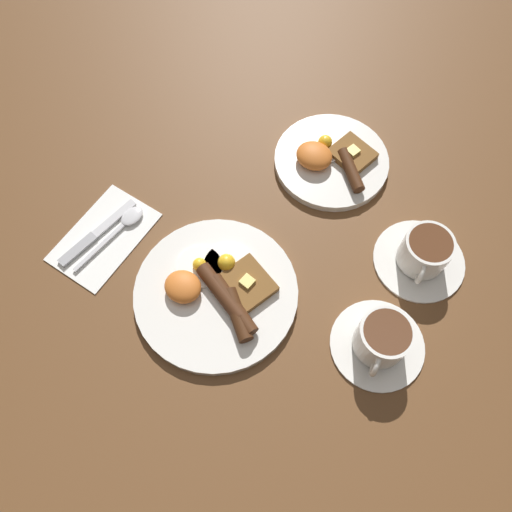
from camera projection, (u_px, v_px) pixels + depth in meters
ground_plane at (216, 294)px, 0.83m from camera, size 3.00×3.00×0.00m
breakfast_plate_near at (217, 291)px, 0.82m from camera, size 0.27×0.27×0.04m
breakfast_plate_far at (331, 159)px, 0.93m from camera, size 0.21×0.21×0.05m
teacup_near at (381, 340)px, 0.76m from camera, size 0.15×0.15×0.07m
teacup_far at (423, 254)px, 0.83m from camera, size 0.16×0.16×0.07m
napkin at (104, 236)px, 0.88m from camera, size 0.12×0.18×0.01m
knife at (94, 236)px, 0.87m from camera, size 0.04×0.17×0.01m
spoon at (125, 223)px, 0.88m from camera, size 0.04×0.16×0.01m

